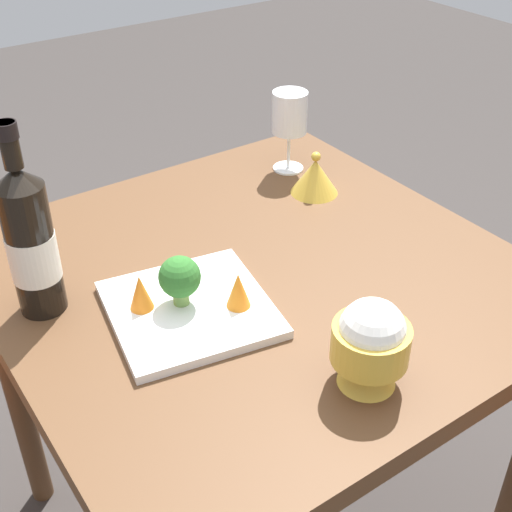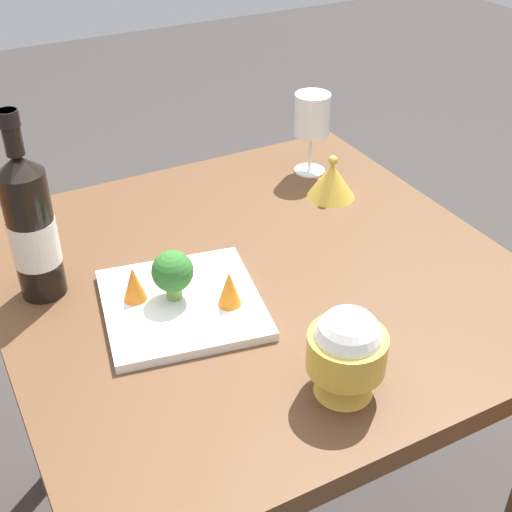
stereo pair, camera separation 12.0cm
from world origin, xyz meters
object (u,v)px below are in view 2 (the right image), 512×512
(carrot_garnish_right, at_px, (229,288))
(wine_glass, at_px, (312,117))
(broccoli_floret, at_px, (173,272))
(carrot_garnish_left, at_px, (133,283))
(serving_plate, at_px, (182,304))
(rice_bowl_lid, at_px, (332,180))
(rice_bowl, at_px, (347,351))
(wine_bottle, at_px, (31,227))

(carrot_garnish_right, bearing_deg, wine_glass, 44.27)
(broccoli_floret, height_order, carrot_garnish_left, broccoli_floret)
(serving_plate, bearing_deg, rice_bowl_lid, 25.72)
(rice_bowl, distance_m, carrot_garnish_left, 0.37)
(wine_bottle, distance_m, wine_glass, 0.65)
(serving_plate, relative_size, broccoli_floret, 3.40)
(carrot_garnish_right, bearing_deg, wine_bottle, 142.37)
(wine_bottle, xyz_separation_m, carrot_garnish_right, (0.25, -0.19, -0.08))
(rice_bowl_lid, height_order, carrot_garnish_left, rice_bowl_lid)
(wine_glass, height_order, carrot_garnish_right, wine_glass)
(rice_bowl_lid, relative_size, serving_plate, 0.34)
(wine_bottle, bearing_deg, broccoli_floret, -37.13)
(serving_plate, bearing_deg, broccoli_floret, 118.44)
(carrot_garnish_left, height_order, carrot_garnish_right, same)
(rice_bowl, xyz_separation_m, broccoli_floret, (-0.14, 0.29, -0.01))
(serving_plate, bearing_deg, carrot_garnish_left, 148.39)
(carrot_garnish_right, bearing_deg, serving_plate, 145.30)
(carrot_garnish_left, xyz_separation_m, carrot_garnish_right, (0.13, -0.08, 0.00))
(wine_glass, distance_m, carrot_garnish_right, 0.53)
(rice_bowl_lid, height_order, carrot_garnish_right, rice_bowl_lid)
(rice_bowl, distance_m, rice_bowl_lid, 0.56)
(serving_plate, xyz_separation_m, broccoli_floret, (-0.01, 0.01, 0.06))
(serving_plate, xyz_separation_m, carrot_garnish_right, (0.07, -0.04, 0.04))
(rice_bowl_lid, xyz_separation_m, broccoli_floret, (-0.43, -0.19, 0.03))
(broccoli_floret, bearing_deg, wine_glass, 34.53)
(carrot_garnish_left, bearing_deg, wine_bottle, 138.18)
(wine_bottle, height_order, broccoli_floret, wine_bottle)
(broccoli_floret, xyz_separation_m, carrot_garnish_right, (0.07, -0.06, -0.02))
(rice_bowl_lid, distance_m, serving_plate, 0.47)
(wine_glass, distance_m, serving_plate, 0.56)
(carrot_garnish_left, bearing_deg, broccoli_floret, -24.97)
(broccoli_floret, bearing_deg, serving_plate, -61.56)
(rice_bowl, distance_m, broccoli_floret, 0.32)
(wine_bottle, relative_size, rice_bowl_lid, 3.24)
(rice_bowl, xyz_separation_m, rice_bowl_lid, (0.29, 0.48, -0.04))
(wine_glass, bearing_deg, rice_bowl_lid, -99.85)
(serving_plate, height_order, carrot_garnish_left, carrot_garnish_left)
(rice_bowl, height_order, carrot_garnish_left, rice_bowl)
(rice_bowl, distance_m, serving_plate, 0.31)
(rice_bowl, relative_size, broccoli_floret, 1.65)
(rice_bowl, bearing_deg, carrot_garnish_left, 121.17)
(rice_bowl_lid, xyz_separation_m, carrot_garnish_left, (-0.48, -0.16, 0.01))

